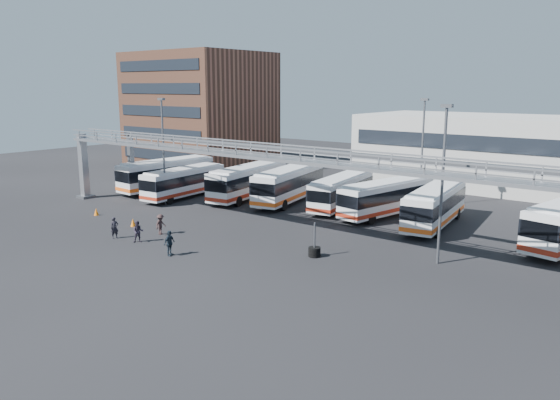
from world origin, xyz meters
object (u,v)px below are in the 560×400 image
Objects in this scene: bus_5 at (387,197)px; pedestrian_d at (169,243)px; bus_1 at (184,181)px; tire_stack at (314,251)px; bus_0 at (167,173)px; bus_6 at (435,205)px; cone_left at (96,212)px; pedestrian_c at (161,224)px; light_pole_mid at (443,176)px; pedestrian_b at (138,232)px; light_pole_back at (422,147)px; bus_3 at (289,183)px; pedestrian_a at (115,228)px; bus_2 at (248,181)px; bus_4 at (342,190)px; cone_right at (133,222)px; light_pole_left at (163,146)px.

bus_5 is 20.44m from pedestrian_d.
bus_1 is 4.38× the size of tire_stack.
bus_6 is at bearing 9.01° from bus_0.
pedestrian_d is at bearing -143.07° from tire_stack.
pedestrian_c is at bearing -3.64° from cone_left.
tire_stack is (21.92, -8.13, -1.32)m from bus_1.
bus_0 reaches higher than bus_6.
bus_0 is 7.14× the size of pedestrian_c.
bus_0 is 1.07× the size of bus_5.
light_pole_mid reaches higher than cone_left.
bus_1 is at bearing 77.09° from pedestrian_b.
light_pole_back is 13.13m from bus_3.
bus_6 is 16.59× the size of cone_left.
cone_left is (4.22, -11.73, -1.58)m from bus_0.
bus_1 is 11.00m from bus_3.
light_pole_back is 28.31m from pedestrian_a.
pedestrian_d is 2.65× the size of cone_left.
light_pole_mid is at bearing -13.90° from bus_1.
bus_2 is at bearing 161.16° from light_pole_mid.
bus_4 reaches higher than pedestrian_d.
light_pole_mid is 0.89× the size of bus_0.
bus_3 reaches higher than cone_right.
cone_right is at bearing -149.34° from bus_6.
light_pole_back is 17.40m from bus_2.
bus_3 is at bearing 40.56° from pedestrian_b.
bus_0 is at bearing 138.41° from light_pole_left.
bus_0 is at bearing 156.21° from bus_1.
light_pole_back reaches higher than tire_stack.
light_pole_mid is at bearing 15.05° from cone_right.
pedestrian_d is (-14.95, -9.65, -4.85)m from light_pole_mid.
bus_1 is at bearing 45.90° from pedestrian_a.
bus_2 is 19.63m from pedestrian_d.
bus_5 is at bearing -1.61° from bus_2.
bus_4 is at bearing 15.12° from bus_1.
light_pole_back reaches higher than cone_left.
bus_1 is 25.41m from bus_6.
light_pole_left is 1.00× the size of light_pole_back.
bus_6 is 6.26× the size of pedestrian_d.
cone_left is at bearing -142.92° from bus_4.
pedestrian_d is at bearing -39.23° from light_pole_left.
bus_2 reaches higher than bus_1.
light_pole_left is at bearing 37.11° from pedestrian_c.
light_pole_mid is 4.31× the size of tire_stack.
bus_3 reaches higher than bus_6.
cone_right is at bearing 58.32° from pedestrian_d.
light_pole_back is 0.93× the size of bus_6.
cone_right reaches higher than cone_left.
bus_3 reaches higher than bus_1.
cone_left is at bearing 65.16° from pedestrian_d.
bus_2 is 6.55× the size of pedestrian_d.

